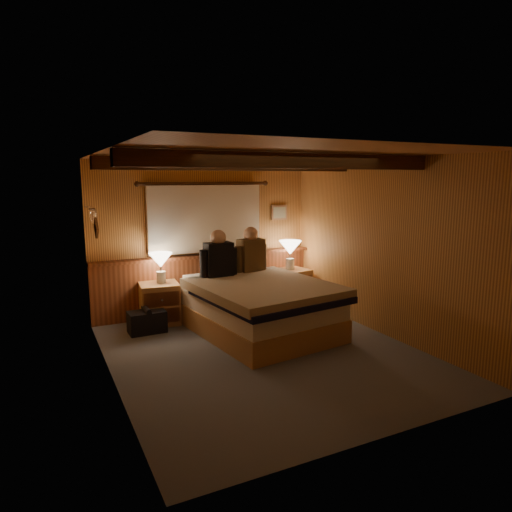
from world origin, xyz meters
TOP-DOWN VIEW (x-y plane):
  - floor at (0.00, 0.00)m, footprint 4.20×4.20m
  - ceiling at (0.00, 0.00)m, footprint 4.20×4.20m
  - wall_back at (0.00, 2.10)m, footprint 3.60×0.00m
  - wall_left at (-1.80, 0.00)m, footprint 0.00×4.20m
  - wall_right at (1.80, 0.00)m, footprint 0.00×4.20m
  - wall_front at (0.00, -2.10)m, footprint 3.60×0.00m
  - wainscot at (0.00, 2.04)m, footprint 3.60×0.23m
  - curtain_window at (0.00, 2.03)m, footprint 2.18×0.09m
  - ceiling_beams at (0.00, 0.15)m, footprint 3.60×1.65m
  - coat_rail at (-1.72, 1.58)m, footprint 0.05×0.55m
  - framed_print at (1.35, 2.08)m, footprint 0.30×0.04m
  - bed at (0.29, 0.71)m, footprint 1.86×2.29m
  - nightstand_left at (-0.85, 1.73)m, footprint 0.60×0.55m
  - nightstand_right at (1.39, 1.72)m, footprint 0.65×0.61m
  - lamp_left at (-0.81, 1.75)m, footprint 0.34×0.34m
  - lamp_right at (1.38, 1.74)m, footprint 0.37×0.37m
  - person_left at (-0.06, 1.35)m, footprint 0.58×0.25m
  - person_right at (0.53, 1.49)m, footprint 0.58×0.30m
  - duffel_bag at (-1.12, 1.41)m, footprint 0.51×0.31m

SIDE VIEW (x-z plane):
  - floor at x=0.00m, z-range 0.00..0.00m
  - duffel_bag at x=-1.12m, z-range -0.02..0.34m
  - nightstand_left at x=-0.85m, z-range 0.00..0.61m
  - nightstand_right at x=1.39m, z-range 0.00..0.62m
  - bed at x=0.29m, z-range 0.01..0.74m
  - wainscot at x=0.00m, z-range 0.02..0.96m
  - lamp_left at x=-0.81m, z-range 0.70..1.15m
  - lamp_right at x=1.38m, z-range 0.71..1.20m
  - person_left at x=-0.06m, z-range 0.64..1.35m
  - person_right at x=0.53m, z-range 0.64..1.35m
  - wall_left at x=-1.80m, z-range -0.90..3.30m
  - wall_right at x=1.80m, z-range -0.90..3.30m
  - wall_back at x=0.00m, z-range -0.60..3.00m
  - wall_front at x=0.00m, z-range -0.60..3.00m
  - curtain_window at x=0.00m, z-range 0.96..2.08m
  - framed_print at x=1.35m, z-range 1.43..1.68m
  - coat_rail at x=-1.72m, z-range 1.55..1.79m
  - ceiling_beams at x=0.00m, z-range 2.23..2.39m
  - ceiling at x=0.00m, z-range 2.40..2.40m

